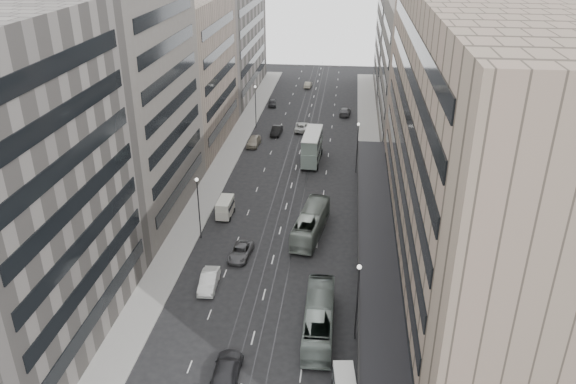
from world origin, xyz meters
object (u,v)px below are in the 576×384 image
at_px(bus_far, 311,223).
at_px(panel_van, 225,207).
at_px(sedan_2, 240,252).
at_px(sedan_1, 209,281).
at_px(double_decker, 312,146).
at_px(bus_near, 319,318).
at_px(pedestrian, 361,362).

distance_m(bus_far, panel_van, 12.37).
height_order(panel_van, sedan_2, panel_van).
height_order(bus_far, panel_van, bus_far).
bearing_deg(sedan_1, sedan_2, 67.85).
bearing_deg(sedan_1, panel_van, 93.10).
bearing_deg(double_decker, sedan_1, -100.60).
distance_m(bus_near, double_decker, 43.26).
height_order(bus_far, sedan_1, bus_far).
bearing_deg(sedan_2, pedestrian, -45.66).
bearing_deg(panel_van, pedestrian, -55.78).
distance_m(bus_far, sedan_2, 10.16).
height_order(bus_near, panel_van, bus_near).
relative_size(panel_van, sedan_2, 0.82).
bearing_deg(sedan_1, pedestrian, -36.56).
distance_m(sedan_1, sedan_2, 6.82).
xyz_separation_m(bus_near, pedestrian, (4.01, -4.83, -0.65)).
bearing_deg(panel_van, bus_far, -16.15).
xyz_separation_m(panel_van, sedan_2, (3.96, -9.93, -0.71)).
bearing_deg(bus_far, double_decker, -78.21).
bearing_deg(pedestrian, bus_near, -68.66).
height_order(double_decker, sedan_1, double_decker).
height_order(double_decker, panel_van, double_decker).
xyz_separation_m(sedan_1, pedestrian, (16.35, -10.90, 0.13)).
relative_size(panel_van, sedan_1, 0.81).
bearing_deg(bus_near, sedan_2, -51.78).
distance_m(bus_near, sedan_2, 16.10).
distance_m(double_decker, sedan_2, 31.27).
bearing_deg(bus_far, panel_van, -8.87).
xyz_separation_m(bus_near, bus_far, (-2.21, 18.86, 0.03)).
xyz_separation_m(panel_van, pedestrian, (18.05, -27.27, -0.44)).
bearing_deg(bus_near, double_decker, -85.58).
bearing_deg(panel_van, bus_near, -57.25).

